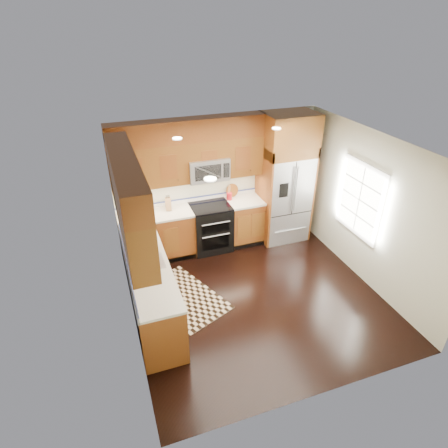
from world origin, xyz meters
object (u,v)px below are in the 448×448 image
object	(u,v)px
utensil_crock	(229,195)
knife_block	(168,204)
refrigerator	(285,179)
rug	(184,297)
range	(211,227)

from	to	relation	value
utensil_crock	knife_block	bearing A→B (deg)	-179.25
knife_block	utensil_crock	distance (m)	1.23
refrigerator	utensil_crock	bearing A→B (deg)	170.28
refrigerator	utensil_crock	xyz separation A→B (m)	(-1.11, 0.19, -0.26)
refrigerator	utensil_crock	world-z (taller)	refrigerator
refrigerator	utensil_crock	size ratio (longest dim) A/B	8.43
rug	utensil_crock	world-z (taller)	utensil_crock
refrigerator	range	bearing A→B (deg)	178.60
knife_block	range	bearing A→B (deg)	-9.84
rug	utensil_crock	xyz separation A→B (m)	(1.33, 1.46, 1.04)
refrigerator	rug	bearing A→B (deg)	-152.47
refrigerator	knife_block	size ratio (longest dim) A/B	8.87
range	rug	xyz separation A→B (m)	(-0.89, -1.31, -0.46)
range	rug	bearing A→B (deg)	-124.27
range	knife_block	bearing A→B (deg)	170.16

